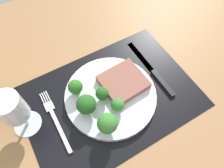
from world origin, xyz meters
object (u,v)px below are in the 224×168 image
Objects in this scene: steak at (123,82)px; fork at (55,120)px; plate at (111,95)px; knife at (154,72)px; wine_glass at (13,110)px.

fork is at bearing 178.98° from steak.
plate is 1.32× the size of fork.
plate is at bearing -176.14° from knife.
plate is at bearing -2.52° from fork.
fork is 31.40cm from knife.
plate reaches higher than knife.
knife is at bearing 1.98° from plate.
wine_glass is at bearing 176.42° from knife.
wine_glass reaches higher than plate.
wine_glass reaches higher than knife.
plate is 1.10× the size of knife.
fork is 1.35× the size of wine_glass.
steak is 0.60× the size of fork.
steak is 20.89cm from fork.
steak is at bearing 1.52° from fork.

